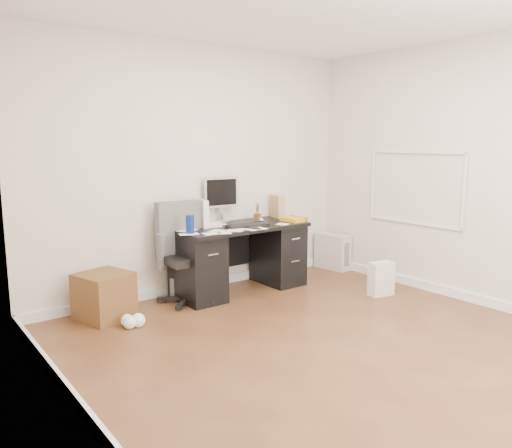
{
  "coord_description": "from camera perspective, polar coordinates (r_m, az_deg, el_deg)",
  "views": [
    {
      "loc": [
        -2.84,
        -2.79,
        1.67
      ],
      "look_at": [
        0.18,
        1.2,
        0.83
      ],
      "focal_mm": 35.0,
      "sensor_mm": 36.0,
      "label": 1
    }
  ],
  "objects": [
    {
      "name": "paper_remote",
      "position": [
        5.27,
        -0.02,
        -0.47
      ],
      "size": [
        0.23,
        0.19,
        0.02
      ],
      "primitive_type": null,
      "rotation": [
        0.0,
        0.0,
        -0.07
      ],
      "color": "white",
      "rests_on": "desk"
    },
    {
      "name": "keyboard",
      "position": [
        5.42,
        -0.98,
        -0.16
      ],
      "size": [
        0.48,
        0.23,
        0.03
      ],
      "primitive_type": "cube",
      "rotation": [
        0.0,
        0.0,
        -0.16
      ],
      "color": "black",
      "rests_on": "desk"
    },
    {
      "name": "ground",
      "position": [
        4.32,
        7.92,
        -13.35
      ],
      "size": [
        4.0,
        4.0,
        0.0
      ],
      "primitive_type": "plane",
      "color": "#4A2518",
      "rests_on": "ground"
    },
    {
      "name": "travel_mug",
      "position": [
        5.04,
        -7.55,
        -0.04
      ],
      "size": [
        0.1,
        0.1,
        0.19
      ],
      "primitive_type": "cylinder",
      "rotation": [
        0.0,
        0.0,
        0.22
      ],
      "color": "#152A96",
      "rests_on": "desk"
    },
    {
      "name": "wicker_basket",
      "position": [
        4.98,
        -16.95,
        -7.86
      ],
      "size": [
        0.55,
        0.55,
        0.44
      ],
      "primitive_type": "cube",
      "rotation": [
        0.0,
        0.0,
        0.29
      ],
      "color": "#533B19",
      "rests_on": "ground"
    },
    {
      "name": "computer_mouse",
      "position": [
        5.65,
        0.61,
        0.42
      ],
      "size": [
        0.08,
        0.08,
        0.06
      ],
      "primitive_type": "sphere",
      "rotation": [
        0.0,
        0.0,
        -0.23
      ],
      "color": "#A8A8AD",
      "rests_on": "desk"
    },
    {
      "name": "room_shell",
      "position": [
        4.03,
        8.49,
        9.21
      ],
      "size": [
        4.02,
        4.02,
        2.71
      ],
      "color": "beige",
      "rests_on": "ground"
    },
    {
      "name": "desk_printer",
      "position": [
        5.5,
        -7.28,
        -7.06
      ],
      "size": [
        0.48,
        0.44,
        0.22
      ],
      "primitive_type": "cube",
      "rotation": [
        0.0,
        0.0,
        0.43
      ],
      "color": "slate",
      "rests_on": "ground"
    },
    {
      "name": "yellow_book",
      "position": [
        5.8,
        4.27,
        0.54
      ],
      "size": [
        0.22,
        0.27,
        0.04
      ],
      "primitive_type": "cube",
      "rotation": [
        0.0,
        0.0,
        0.11
      ],
      "color": "gold",
      "rests_on": "desk"
    },
    {
      "name": "office_chair",
      "position": [
        5.21,
        -7.86,
        -3.33
      ],
      "size": [
        0.64,
        0.64,
        1.05
      ],
      "primitive_type": null,
      "rotation": [
        0.0,
        0.0,
        -0.09
      ],
      "color": "#4C4F4C",
      "rests_on": "ground"
    },
    {
      "name": "loose_papers",
      "position": [
        5.36,
        -3.3,
        -0.4
      ],
      "size": [
        1.1,
        0.6,
        0.0
      ],
      "primitive_type": null,
      "color": "white",
      "rests_on": "desk"
    },
    {
      "name": "lcd_monitor",
      "position": [
        5.65,
        -4.03,
        2.81
      ],
      "size": [
        0.44,
        0.28,
        0.53
      ],
      "primitive_type": null,
      "rotation": [
        0.0,
        0.0,
        -0.09
      ],
      "color": "#A8A8AD",
      "rests_on": "desk"
    },
    {
      "name": "shopping_bag",
      "position": [
        5.64,
        14.11,
        -6.08
      ],
      "size": [
        0.3,
        0.24,
        0.37
      ],
      "primitive_type": "cube",
      "rotation": [
        0.0,
        0.0,
        -0.18
      ],
      "color": "silver",
      "rests_on": "ground"
    },
    {
      "name": "desk",
      "position": [
        5.59,
        -1.86,
        -3.67
      ],
      "size": [
        1.5,
        0.7,
        0.75
      ],
      "color": "black",
      "rests_on": "ground"
    },
    {
      "name": "white_binder",
      "position": [
        5.41,
        -6.15,
        1.22
      ],
      "size": [
        0.17,
        0.27,
        0.3
      ],
      "primitive_type": "cube",
      "rotation": [
        0.0,
        0.0,
        -0.21
      ],
      "color": "silver",
      "rests_on": "desk"
    },
    {
      "name": "pc_tower",
      "position": [
        6.66,
        8.74,
        -3.11
      ],
      "size": [
        0.25,
        0.48,
        0.46
      ],
      "primitive_type": "cube",
      "rotation": [
        0.0,
        0.0,
        0.1
      ],
      "color": "beige",
      "rests_on": "ground"
    },
    {
      "name": "pen_cup",
      "position": [
        5.8,
        0.16,
        1.37
      ],
      "size": [
        0.11,
        0.11,
        0.2
      ],
      "primitive_type": null,
      "rotation": [
        0.0,
        0.0,
        0.39
      ],
      "color": "#562B18",
      "rests_on": "desk"
    },
    {
      "name": "magazine_file",
      "position": [
        6.06,
        2.44,
        2.01
      ],
      "size": [
        0.16,
        0.25,
        0.27
      ],
      "primitive_type": "cube",
      "rotation": [
        0.0,
        0.0,
        -0.22
      ],
      "color": "#A58750",
      "rests_on": "desk"
    }
  ]
}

